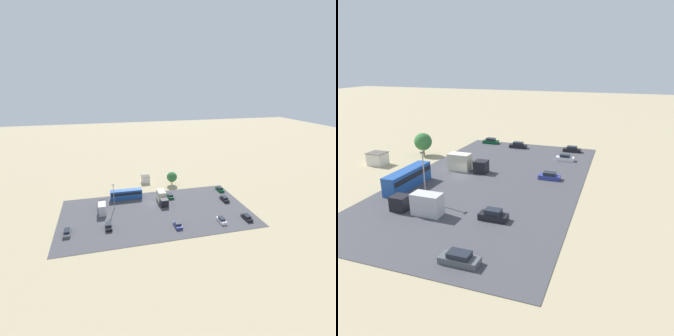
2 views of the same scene
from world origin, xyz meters
The scene contains 16 objects.
ground_plane centered at (0.00, 0.00, 0.00)m, with size 400.00×400.00×0.00m, color tan.
parking_lot_surface centered at (0.00, 7.00, 0.04)m, with size 60.37×33.48×0.08m.
shed_building centered at (-1.23, -20.82, 1.40)m, with size 3.43×3.85×2.79m.
bus centered at (8.30, -6.14, 1.89)m, with size 11.22×2.58×3.37m.
parked_car_0 centered at (-26.06, 18.21, 0.69)m, with size 1.79×4.41×1.47m.
parked_car_1 centered at (-25.37, 4.22, 0.75)m, with size 1.77×4.55×1.60m.
parked_car_2 centered at (-17.78, 17.85, 0.70)m, with size 1.70×4.10×1.49m.
parked_car_3 centered at (-27.64, -4.49, 0.71)m, with size 1.92×4.25×1.52m.
parked_car_4 centered at (-7.34, -3.09, 0.67)m, with size 1.94×4.11×1.42m.
parked_car_5 centered at (26.55, 13.51, 0.69)m, with size 1.90×4.68×1.46m.
parked_car_6 centered at (-4.27, 17.14, 0.68)m, with size 1.86×4.14×1.45m.
parked_car_7 centered at (15.28, 13.15, 0.77)m, with size 1.82×4.21×1.66m.
parked_truck_0 centered at (-3.62, -0.42, 1.71)m, with size 2.54×8.42×3.57m.
parked_truck_1 centered at (16.88, 1.96, 1.60)m, with size 2.35×8.32×3.32m.
tree_near_shed centered at (-11.30, -15.52, 3.37)m, with size 4.22×4.22×5.48m.
light_pole_lot_centre centered at (12.95, 0.48, 4.74)m, with size 0.90×0.28×8.45m.
Camera 1 is at (15.26, 81.70, 40.03)m, focal length 28.00 mm.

